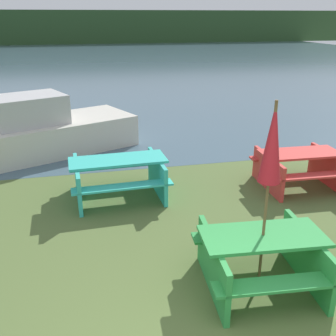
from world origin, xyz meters
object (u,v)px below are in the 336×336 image
at_px(picnic_table_green, 261,255).
at_px(picnic_table_red, 299,166).
at_px(boat, 52,130).
at_px(picnic_table_teal, 118,174).
at_px(umbrella_crimson, 272,145).

distance_m(picnic_table_green, picnic_table_red, 3.52).
bearing_deg(boat, picnic_table_teal, -90.38).
bearing_deg(picnic_table_green, boat, 114.35).
xyz_separation_m(picnic_table_green, boat, (-2.83, 6.25, 0.11)).
relative_size(picnic_table_teal, boat, 0.44).
xyz_separation_m(picnic_table_teal, boat, (-1.35, 3.17, 0.09)).
distance_m(picnic_table_green, umbrella_crimson, 1.46).
relative_size(picnic_table_red, picnic_table_teal, 0.89).
relative_size(picnic_table_green, picnic_table_teal, 0.88).
distance_m(umbrella_crimson, boat, 6.99).
distance_m(picnic_table_green, picnic_table_teal, 3.42).
distance_m(picnic_table_red, picnic_table_teal, 3.62).
relative_size(picnic_table_red, umbrella_crimson, 0.68).
bearing_deg(boat, umbrella_crimson, -89.15).
height_order(picnic_table_green, umbrella_crimson, umbrella_crimson).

